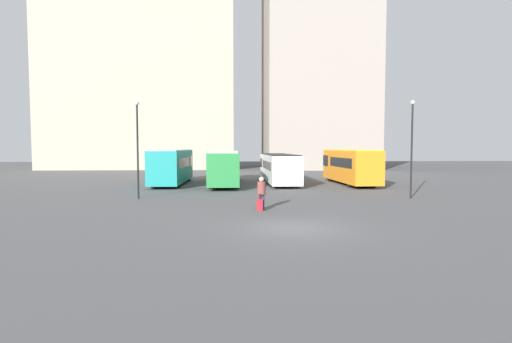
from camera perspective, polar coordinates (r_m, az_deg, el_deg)
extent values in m
plane|color=#4C4C4F|center=(17.10, 5.41, -8.06)|extent=(160.00, 160.00, 0.00)
cube|color=tan|center=(69.88, -16.11, 17.33)|extent=(29.69, 11.50, 40.62)
cube|color=gray|center=(69.02, 8.60, 15.42)|extent=(16.95, 16.78, 35.49)
cube|color=#19847F|center=(37.65, -11.91, 0.78)|extent=(2.73, 10.15, 2.87)
cube|color=black|center=(41.72, -10.93, 1.54)|extent=(2.60, 1.91, 1.09)
cube|color=black|center=(36.74, -12.16, 1.27)|extent=(2.69, 6.52, 0.86)
cube|color=white|center=(37.61, -11.93, 3.02)|extent=(2.53, 9.95, 0.08)
cylinder|color=black|center=(40.80, -11.12, -0.73)|extent=(2.44, 0.99, 0.94)
cylinder|color=black|center=(34.65, -12.77, -1.48)|extent=(2.44, 0.99, 0.94)
cube|color=#237A38|center=(36.90, -4.39, 0.70)|extent=(2.66, 12.47, 2.67)
cube|color=black|center=(41.98, -4.18, 1.49)|extent=(2.61, 2.30, 1.01)
cube|color=black|center=(35.76, -4.44, 1.14)|extent=(2.65, 7.99, 0.80)
cube|color=white|center=(36.86, -4.40, 2.83)|extent=(2.45, 12.22, 0.08)
cylinder|color=black|center=(40.82, -4.22, -0.56)|extent=(2.46, 1.12, 1.10)
cylinder|color=black|center=(33.12, -4.58, -1.50)|extent=(2.46, 1.12, 1.10)
cube|color=silver|center=(38.09, 3.27, 0.54)|extent=(2.74, 11.89, 2.44)
cube|color=black|center=(42.89, 2.44, 1.28)|extent=(2.61, 2.22, 0.93)
cube|color=black|center=(37.02, 3.48, 0.93)|extent=(2.70, 7.62, 0.73)
cube|color=black|center=(38.05, 3.27, 2.44)|extent=(2.53, 11.65, 0.08)
cylinder|color=black|center=(41.79, 2.62, -0.59)|extent=(2.45, 0.96, 0.92)
cylinder|color=black|center=(34.53, 4.04, -1.44)|extent=(2.45, 0.96, 0.92)
cube|color=orange|center=(38.08, 13.30, 0.80)|extent=(2.78, 10.21, 2.84)
cube|color=black|center=(42.03, 11.53, 1.55)|extent=(2.55, 1.95, 1.08)
cube|color=black|center=(37.20, 13.74, 1.28)|extent=(2.69, 6.57, 0.85)
cube|color=yellow|center=(38.04, 13.33, 3.00)|extent=(2.58, 10.01, 0.08)
cylinder|color=black|center=(41.14, 11.90, -0.66)|extent=(2.38, 1.09, 1.01)
cylinder|color=black|center=(35.19, 14.87, -1.38)|extent=(2.38, 1.09, 1.01)
cylinder|color=#382D4C|center=(22.01, 0.56, -4.38)|extent=(0.19, 0.19, 0.82)
cylinder|color=#382D4C|center=(22.06, 1.00, -4.36)|extent=(0.19, 0.19, 0.82)
cylinder|color=brown|center=(21.94, 0.79, -2.39)|extent=(0.56, 0.56, 0.71)
sphere|color=beige|center=(21.90, 0.79, -1.11)|extent=(0.27, 0.27, 0.27)
cube|color=#B7232D|center=(21.55, 0.52, -4.78)|extent=(0.32, 0.45, 0.65)
cube|color=black|center=(21.35, 0.64, -3.58)|extent=(0.12, 0.05, 0.29)
cylinder|color=black|center=(28.46, 21.34, 2.69)|extent=(0.12, 0.12, 6.29)
sphere|color=beige|center=(28.61, 21.48, 9.17)|extent=(0.28, 0.28, 0.28)
cylinder|color=black|center=(27.55, -16.55, 2.71)|extent=(0.12, 0.12, 6.24)
sphere|color=beige|center=(27.70, -16.66, 9.35)|extent=(0.28, 0.28, 0.28)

